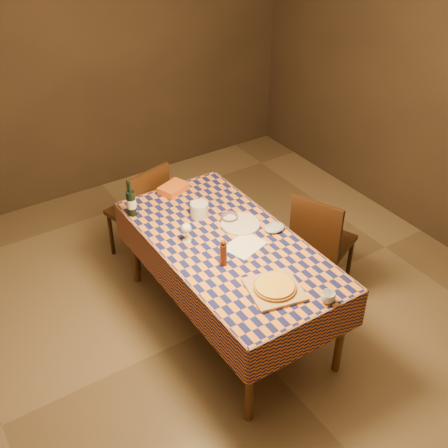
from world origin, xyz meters
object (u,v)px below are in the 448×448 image
object	(u,v)px
bowl	(229,218)
wine_bottle	(131,203)
dining_table	(228,251)
cutting_board	(275,289)
chair_right	(320,239)
white_plate	(240,224)
pizza	(275,287)
chair_far	(143,209)

from	to	relation	value
bowl	wine_bottle	bearing A→B (deg)	141.14
dining_table	cutting_board	distance (m)	0.60
bowl	wine_bottle	size ratio (longest dim) A/B	0.46
chair_right	white_plate	bearing A→B (deg)	160.83
white_plate	chair_right	bearing A→B (deg)	-19.17
pizza	chair_far	bearing A→B (deg)	94.32
wine_bottle	pizza	bearing A→B (deg)	-73.56
bowl	white_plate	world-z (taller)	bowl
cutting_board	pizza	size ratio (longest dim) A/B	1.07
dining_table	chair_far	world-z (taller)	chair_far
bowl	white_plate	xyz separation A→B (m)	(0.03, -0.10, -0.01)
pizza	wine_bottle	distance (m)	1.34
bowl	white_plate	bearing A→B (deg)	-71.71
cutting_board	pizza	world-z (taller)	pizza
bowl	dining_table	bearing A→B (deg)	-125.63
white_plate	chair_far	bearing A→B (deg)	110.63
pizza	chair_right	bearing A→B (deg)	30.72
dining_table	pizza	distance (m)	0.60
pizza	chair_far	world-z (taller)	chair_far
cutting_board	chair_right	bearing A→B (deg)	30.72
chair_far	dining_table	bearing A→B (deg)	-81.54
chair_far	white_plate	bearing A→B (deg)	-69.37
pizza	cutting_board	bearing A→B (deg)	0.00
white_plate	dining_table	bearing A→B (deg)	-146.77
cutting_board	chair_right	distance (m)	1.02
bowl	wine_bottle	distance (m)	0.75
pizza	white_plate	world-z (taller)	pizza
dining_table	white_plate	xyz separation A→B (m)	(0.20, 0.13, 0.08)
wine_bottle	chair_far	distance (m)	0.58
pizza	chair_right	size ratio (longest dim) A/B	0.33
wine_bottle	chair_far	bearing A→B (deg)	56.57
wine_bottle	chair_right	distance (m)	1.50
dining_table	chair_far	bearing A→B (deg)	98.46
cutting_board	chair_far	distance (m)	1.70
dining_table	pizza	world-z (taller)	pizza
white_plate	cutting_board	bearing A→B (deg)	-107.80
wine_bottle	dining_table	bearing A→B (deg)	-59.21
cutting_board	chair_right	size ratio (longest dim) A/B	0.35
cutting_board	white_plate	distance (m)	0.76
bowl	chair_right	distance (m)	0.77
white_plate	chair_right	xyz separation A→B (m)	(0.62, -0.22, -0.26)
wine_bottle	white_plate	distance (m)	0.84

